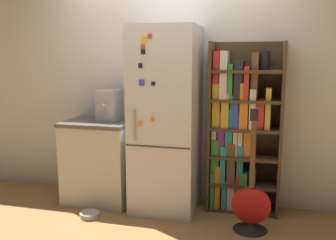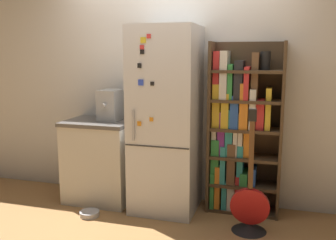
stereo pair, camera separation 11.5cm
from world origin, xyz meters
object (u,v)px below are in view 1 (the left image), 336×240
Objects in this scene: refrigerator at (166,120)px; pet_bowl at (90,214)px; bookshelf at (238,131)px; espresso_machine at (110,105)px; guitar at (251,213)px.

refrigerator is 1.23m from pet_bowl.
bookshelf is 1.74m from pet_bowl.
bookshelf reaches higher than espresso_machine.
refrigerator reaches higher than guitar.
pet_bowl is at bearing -147.95° from refrigerator.
refrigerator is 5.61× the size of espresso_machine.
espresso_machine is at bearing 166.06° from guitar.
guitar reaches higher than pet_bowl.
guitar is (0.90, -0.30, -0.78)m from refrigerator.
espresso_machine reaches higher than guitar.
bookshelf reaches higher than pet_bowl.
espresso_machine is at bearing 87.05° from pet_bowl.
pet_bowl is (-1.58, -0.13, -0.14)m from guitar.
bookshelf is at bearing 109.54° from guitar.
guitar is 1.59m from pet_bowl.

